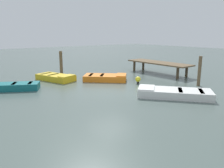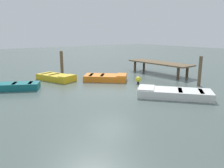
# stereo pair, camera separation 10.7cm
# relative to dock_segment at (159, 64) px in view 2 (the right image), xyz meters

# --- Properties ---
(ground_plane) EXTENTS (80.00, 80.00, 0.00)m
(ground_plane) POSITION_rel_dock_segment_xyz_m (1.84, -6.24, -0.84)
(ground_plane) COLOR #4C5B56
(dock_segment) EXTENTS (5.58, 1.75, 0.95)m
(dock_segment) POSITION_rel_dock_segment_xyz_m (0.00, 0.00, 0.00)
(dock_segment) COLOR brown
(dock_segment) RESTS_ON ground_plane
(rowboat_yellow) EXTENTS (3.06, 2.10, 0.46)m
(rowboat_yellow) POSITION_rel_dock_segment_xyz_m (-2.71, -7.71, -0.62)
(rowboat_yellow) COLOR gold
(rowboat_yellow) RESTS_ON ground_plane
(rowboat_teal) EXTENTS (2.50, 3.35, 0.46)m
(rowboat_teal) POSITION_rel_dock_segment_xyz_m (-1.79, -11.01, -0.62)
(rowboat_teal) COLOR #14666B
(rowboat_teal) RESTS_ON ground_plane
(rowboat_orange) EXTENTS (3.04, 3.09, 0.46)m
(rowboat_orange) POSITION_rel_dock_segment_xyz_m (-0.49, -4.99, -0.62)
(rowboat_orange) COLOR orange
(rowboat_orange) RESTS_ON ground_plane
(rowboat_white) EXTENTS (3.76, 3.46, 0.46)m
(rowboat_white) POSITION_rel_dock_segment_xyz_m (5.00, -4.61, -0.62)
(rowboat_white) COLOR silver
(rowboat_white) RESTS_ON ground_plane
(mooring_piling_near_left) EXTENTS (0.20, 0.20, 1.87)m
(mooring_piling_near_left) POSITION_rel_dock_segment_xyz_m (4.38, -1.28, 0.10)
(mooring_piling_near_left) COLOR brown
(mooring_piling_near_left) RESTS_ON ground_plane
(mooring_piling_near_right) EXTENTS (0.24, 0.24, 1.87)m
(mooring_piling_near_right) POSITION_rel_dock_segment_xyz_m (-4.56, -6.40, 0.10)
(mooring_piling_near_right) COLOR brown
(mooring_piling_near_right) RESTS_ON ground_plane
(marker_buoy) EXTENTS (0.36, 0.36, 0.48)m
(marker_buoy) POSITION_rel_dock_segment_xyz_m (1.62, -3.90, -0.55)
(marker_buoy) COLOR #262626
(marker_buoy) RESTS_ON ground_plane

